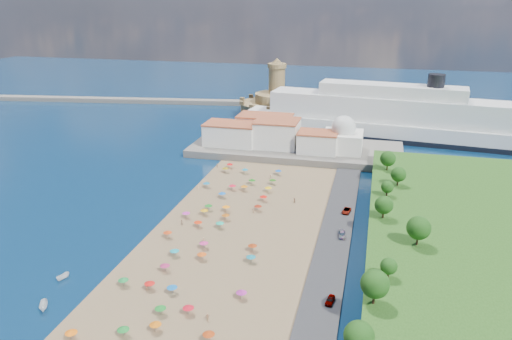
# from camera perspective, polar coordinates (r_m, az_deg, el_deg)

# --- Properties ---
(ground) EXTENTS (700.00, 700.00, 0.00)m
(ground) POSITION_cam_1_polar(r_m,az_deg,el_deg) (153.06, -3.71, -5.74)
(ground) COLOR #071938
(ground) RESTS_ON ground
(terrace) EXTENTS (90.00, 36.00, 3.00)m
(terrace) POSITION_cam_1_polar(r_m,az_deg,el_deg) (216.92, 4.58, 2.36)
(terrace) COLOR #59544C
(terrace) RESTS_ON ground
(jetty) EXTENTS (18.00, 70.00, 2.40)m
(jetty) POSITION_cam_1_polar(r_m,az_deg,el_deg) (254.11, 0.97, 4.91)
(jetty) COLOR #59544C
(jetty) RESTS_ON ground
(breakwater) EXTENTS (199.03, 34.77, 2.60)m
(breakwater) POSITION_cam_1_polar(r_m,az_deg,el_deg) (329.35, -14.21, 7.72)
(breakwater) COLOR #59544C
(breakwater) RESTS_ON ground
(waterfront_buildings) EXTENTS (57.00, 29.00, 11.00)m
(waterfront_buildings) POSITION_cam_1_polar(r_m,az_deg,el_deg) (218.10, 1.26, 4.26)
(waterfront_buildings) COLOR silver
(waterfront_buildings) RESTS_ON terrace
(domed_building) EXTENTS (16.00, 16.00, 15.00)m
(domed_building) POSITION_cam_1_polar(r_m,az_deg,el_deg) (210.80, 9.92, 3.74)
(domed_building) COLOR silver
(domed_building) RESTS_ON terrace
(fortress) EXTENTS (40.00, 40.00, 32.40)m
(fortress) POSITION_cam_1_polar(r_m,az_deg,el_deg) (281.40, 2.36, 7.48)
(fortress) COLOR #9B7F4D
(fortress) RESTS_ON ground
(cruise_ship) EXTENTS (144.58, 36.83, 31.26)m
(cruise_ship) POSITION_cam_1_polar(r_m,az_deg,el_deg) (245.60, 15.02, 5.67)
(cruise_ship) COLOR black
(cruise_ship) RESTS_ON ground
(beach_parasols) EXTENTS (32.69, 113.33, 2.20)m
(beach_parasols) POSITION_cam_1_polar(r_m,az_deg,el_deg) (143.54, -5.22, -6.63)
(beach_parasols) COLOR gray
(beach_parasols) RESTS_ON beach
(beachgoers) EXTENTS (36.18, 94.76, 1.86)m
(beachgoers) POSITION_cam_1_polar(r_m,az_deg,el_deg) (156.09, -3.28, -4.76)
(beachgoers) COLOR tan
(beachgoers) RESTS_ON beach
(moored_boats) EXTENTS (6.06, 15.96, 1.68)m
(moored_boats) POSITION_cam_1_polar(r_m,az_deg,el_deg) (125.51, -22.33, -12.99)
(moored_boats) COLOR white
(moored_boats) RESTS_ON ground
(parked_cars) EXTENTS (3.00, 54.20, 1.39)m
(parked_cars) POSITION_cam_1_polar(r_m,az_deg,el_deg) (141.96, 9.77, -7.51)
(parked_cars) COLOR gray
(parked_cars) RESTS_ON promenade
(hillside_trees) EXTENTS (17.93, 106.18, 7.64)m
(hillside_trees) POSITION_cam_1_polar(r_m,az_deg,el_deg) (133.64, 15.08, -5.52)
(hillside_trees) COLOR #382314
(hillside_trees) RESTS_ON hillside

